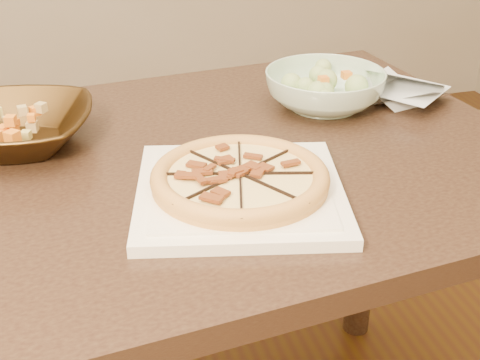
{
  "coord_description": "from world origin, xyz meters",
  "views": [
    {
      "loc": [
        -0.08,
        -0.9,
        1.24
      ],
      "look_at": [
        0.15,
        -0.07,
        0.78
      ],
      "focal_mm": 50.0,
      "sensor_mm": 36.0,
      "label": 1
    }
  ],
  "objects_px": {
    "plate": "(240,192)",
    "salad_bowl": "(325,90)",
    "bronze_bowl": "(14,128)",
    "dining_table": "(161,221)",
    "pizza": "(240,178)"
  },
  "relations": [
    {
      "from": "pizza",
      "to": "salad_bowl",
      "type": "bearing_deg",
      "value": 50.43
    },
    {
      "from": "plate",
      "to": "pizza",
      "type": "relative_size",
      "value": 1.37
    },
    {
      "from": "pizza",
      "to": "bronze_bowl",
      "type": "height_order",
      "value": "bronze_bowl"
    },
    {
      "from": "bronze_bowl",
      "to": "salad_bowl",
      "type": "height_order",
      "value": "salad_bowl"
    },
    {
      "from": "dining_table",
      "to": "plate",
      "type": "relative_size",
      "value": 3.82
    },
    {
      "from": "dining_table",
      "to": "salad_bowl",
      "type": "xyz_separation_m",
      "value": [
        0.36,
        0.16,
        0.15
      ]
    },
    {
      "from": "plate",
      "to": "bronze_bowl",
      "type": "xyz_separation_m",
      "value": [
        -0.33,
        0.28,
        0.02
      ]
    },
    {
      "from": "dining_table",
      "to": "pizza",
      "type": "bearing_deg",
      "value": -55.62
    },
    {
      "from": "plate",
      "to": "salad_bowl",
      "type": "relative_size",
      "value": 1.55
    },
    {
      "from": "pizza",
      "to": "salad_bowl",
      "type": "height_order",
      "value": "salad_bowl"
    },
    {
      "from": "bronze_bowl",
      "to": "plate",
      "type": "bearing_deg",
      "value": -40.41
    },
    {
      "from": "dining_table",
      "to": "salad_bowl",
      "type": "height_order",
      "value": "salad_bowl"
    },
    {
      "from": "dining_table",
      "to": "plate",
      "type": "bearing_deg",
      "value": -55.62
    },
    {
      "from": "plate",
      "to": "pizza",
      "type": "distance_m",
      "value": 0.02
    },
    {
      "from": "plate",
      "to": "bronze_bowl",
      "type": "height_order",
      "value": "bronze_bowl"
    }
  ]
}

